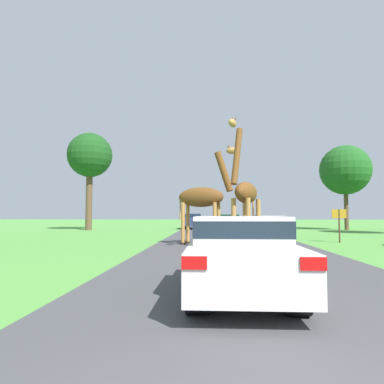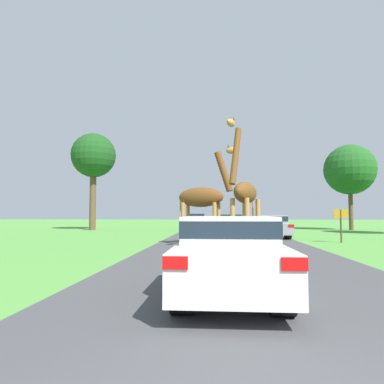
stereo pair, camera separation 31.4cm
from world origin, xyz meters
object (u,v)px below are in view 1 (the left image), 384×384
Objects in this scene: car_lead_maroon at (239,253)px; sign_post at (339,219)px; giraffe_near_road at (203,197)px; car_queue_right at (270,225)px; car_far_ahead at (193,221)px; giraffe_companion at (245,195)px; car_queue_left at (228,223)px; tree_right_cluster at (345,170)px; tree_centre_back at (90,156)px.

sign_post is at bearing 62.24° from car_lead_maroon.
giraffe_near_road is 6.65m from car_queue_right.
giraffe_near_road is at bearing -85.34° from car_far_ahead.
sign_post is (4.96, 3.30, -1.06)m from giraffe_companion.
car_queue_left is (-0.11, 12.28, -1.47)m from giraffe_companion.
giraffe_companion is 7.42m from car_queue_right.
tree_right_cluster is (11.40, 24.43, 4.51)m from car_lead_maroon.
giraffe_companion is 18.63m from car_far_ahead.
giraffe_near_road is 10.74m from car_queue_left.
car_queue_left is at bearing 113.00° from car_queue_right.
giraffe_companion reaches higher than car_far_ahead.
car_queue_right is at bearing -30.11° from tree_centre_back.
car_queue_right is (3.09, 14.83, -0.03)m from car_lead_maroon.
car_queue_right is (3.91, 5.18, -1.47)m from giraffe_near_road.
tree_centre_back reaches higher than car_queue_left.
car_queue_left is at bearing -63.58° from car_far_ahead.
car_far_ahead is (-2.99, 6.03, 0.03)m from car_queue_left.
giraffe_companion is 0.60× the size of tree_centre_back.
giraffe_companion reaches higher than sign_post.
tree_right_cluster is at bearing 157.90° from giraffe_near_road.
giraffe_near_road is 9.79m from car_lead_maroon.
car_lead_maroon is 26.28m from car_far_ahead.
tree_centre_back is at bearing 145.05° from sign_post.
giraffe_near_road is at bearing -98.90° from car_queue_left.
tree_centre_back is (-14.15, 8.21, 5.75)m from car_queue_right.
giraffe_companion is 1.29× the size of car_queue_left.
car_lead_maroon is 0.47× the size of tree_centre_back.
tree_right_cluster is at bearing 67.39° from sign_post.
tree_centre_back is at bearing 166.43° from car_queue_left.
car_lead_maroon is 0.54× the size of tree_right_cluster.
car_queue_right is 2.55× the size of sign_post.
giraffe_companion is at bearing -122.33° from tree_right_cluster.
tree_centre_back is at bearing -28.21° from giraffe_companion.
car_lead_maroon is 20.18m from car_queue_left.
giraffe_near_road reaches higher than car_lead_maroon.
car_queue_right is 17.34m from tree_centre_back.
tree_centre_back is 21.35m from sign_post.
giraffe_companion is at bearing 62.27° from giraffe_near_road.
car_queue_left is (-2.27, 5.34, 0.03)m from car_queue_right.
car_lead_maroon is at bearing -117.76° from sign_post.
sign_post reaches higher than car_far_ahead.
tree_right_cluster reaches higher than giraffe_companion.
car_queue_right is 0.94× the size of car_far_ahead.
sign_post is at bearing -61.76° from car_far_ahead.
tree_centre_back is at bearing -160.44° from car_far_ahead.
tree_centre_back is (-11.99, 15.15, 4.25)m from giraffe_companion.
car_lead_maroon reaches higher than car_queue_right.
giraffe_near_road is at bearing -167.11° from sign_post.
giraffe_companion is at bearing 83.29° from car_lead_maroon.
giraffe_companion is 8.07m from car_lead_maroon.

